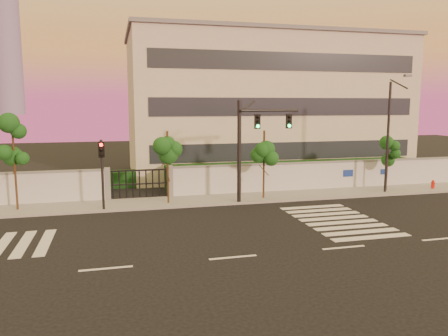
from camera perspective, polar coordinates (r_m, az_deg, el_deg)
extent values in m
plane|color=black|center=(18.13, 1.17, -11.61)|extent=(120.00, 120.00, 0.00)
cube|color=gray|center=(27.98, -4.57, -4.32)|extent=(60.00, 3.00, 0.15)
cube|color=silver|center=(34.61, 19.34, -0.77)|extent=(31.00, 0.30, 2.00)
cube|color=slate|center=(34.47, 19.42, 0.97)|extent=(31.00, 0.36, 0.12)
cube|color=slate|center=(28.88, -14.94, -2.11)|extent=(0.35, 0.35, 2.20)
cube|color=slate|center=(29.09, -7.04, -1.81)|extent=(0.35, 0.35, 2.20)
cube|color=black|center=(34.17, 9.28, -0.69)|extent=(20.00, 2.00, 1.80)
cube|color=black|center=(33.92, -11.45, -1.33)|extent=(6.00, 1.50, 1.20)
cube|color=beige|center=(40.75, 5.21, 8.01)|extent=(24.00, 12.00, 12.00)
cube|color=#262D38|center=(35.32, 8.39, 2.23)|extent=(22.00, 0.08, 1.40)
cube|color=#262D38|center=(35.13, 8.51, 7.92)|extent=(22.00, 0.08, 1.40)
cube|color=#262D38|center=(35.28, 8.63, 13.61)|extent=(22.00, 0.08, 1.40)
cube|color=slate|center=(41.18, 5.32, 16.53)|extent=(24.40, 12.40, 0.30)
cylinder|color=slate|center=(306.44, -26.63, 16.60)|extent=(16.00, 16.00, 110.00)
cube|color=silver|center=(21.90, -27.03, -8.97)|extent=(0.50, 4.00, 0.02)
cube|color=silver|center=(21.71, -24.68, -8.97)|extent=(0.50, 4.00, 0.02)
cube|color=silver|center=(21.56, -22.31, -8.94)|extent=(0.50, 4.00, 0.02)
cube|color=silver|center=(21.79, 18.68, -8.57)|extent=(4.00, 0.50, 0.02)
cube|color=silver|center=(22.52, 17.43, -7.97)|extent=(4.00, 0.50, 0.02)
cube|color=silver|center=(23.26, 16.26, -7.40)|extent=(4.00, 0.50, 0.02)
cube|color=silver|center=(24.01, 15.17, -6.87)|extent=(4.00, 0.50, 0.02)
cube|color=silver|center=(24.77, 14.14, -6.37)|extent=(4.00, 0.50, 0.02)
cube|color=silver|center=(25.54, 13.18, -5.89)|extent=(4.00, 0.50, 0.02)
cube|color=silver|center=(26.31, 12.28, -5.44)|extent=(4.00, 0.50, 0.02)
cube|color=silver|center=(27.10, 11.43, -5.02)|extent=(4.00, 0.50, 0.02)
cube|color=silver|center=(17.55, -15.17, -12.56)|extent=(2.00, 0.15, 0.01)
cube|color=silver|center=(18.12, 1.17, -11.58)|extent=(2.00, 0.15, 0.01)
cube|color=silver|center=(19.97, 15.36, -9.98)|extent=(2.00, 0.15, 0.01)
cube|color=silver|center=(22.79, 26.48, -8.28)|extent=(2.00, 0.15, 0.01)
cylinder|color=#382314|center=(27.65, -25.66, 0.33)|extent=(0.12, 0.12, 5.46)
sphere|color=#134517|center=(27.50, -25.88, 3.71)|extent=(1.11, 1.11, 1.11)
sphere|color=#134517|center=(27.69, -24.97, 2.09)|extent=(0.85, 0.85, 0.85)
sphere|color=#134517|center=(27.45, -26.48, 2.52)|extent=(0.81, 0.81, 0.81)
cylinder|color=#382314|center=(26.93, -7.35, -0.06)|extent=(0.13, 0.13, 4.58)
sphere|color=#134517|center=(26.76, -7.40, 2.86)|extent=(1.15, 1.15, 1.15)
sphere|color=#134517|center=(27.09, -6.66, 1.47)|extent=(0.88, 0.88, 0.88)
sphere|color=#134517|center=(26.62, -8.01, 1.82)|extent=(0.84, 0.84, 0.84)
cylinder|color=#382314|center=(28.27, 5.23, 0.31)|extent=(0.12, 0.12, 4.53)
sphere|color=#134517|center=(28.11, 5.26, 3.05)|extent=(1.14, 1.14, 1.14)
sphere|color=#134517|center=(28.50, 5.79, 1.75)|extent=(0.87, 0.87, 0.87)
sphere|color=#134517|center=(27.91, 4.76, 2.09)|extent=(0.83, 0.83, 0.83)
cylinder|color=#382314|center=(32.91, 20.55, 0.52)|extent=(0.12, 0.12, 4.04)
sphere|color=#134517|center=(32.77, 20.65, 2.62)|extent=(1.08, 1.08, 1.08)
sphere|color=#134517|center=(33.19, 20.89, 1.62)|extent=(0.82, 0.82, 0.82)
sphere|color=#134517|center=(32.53, 20.34, 1.88)|extent=(0.78, 0.78, 0.78)
cylinder|color=black|center=(26.89, 2.00, 1.98)|extent=(0.25, 0.25, 6.43)
cylinder|color=black|center=(27.35, 6.02, 7.49)|extent=(3.93, 0.70, 0.17)
cube|color=black|center=(27.04, 4.38, 6.07)|extent=(0.36, 0.19, 0.93)
sphere|color=#0CF259|center=(26.95, 4.45, 5.45)|extent=(0.21, 0.21, 0.21)
cube|color=black|center=(27.77, 8.46, 6.06)|extent=(0.36, 0.19, 0.93)
sphere|color=#0CF259|center=(27.68, 8.54, 5.45)|extent=(0.21, 0.21, 0.21)
cylinder|color=black|center=(26.05, -15.59, -1.02)|extent=(0.15, 0.15, 4.19)
cube|color=black|center=(25.80, -15.73, 2.34)|extent=(0.33, 0.17, 0.84)
sphere|color=red|center=(25.67, -15.76, 2.89)|extent=(0.19, 0.19, 0.19)
cylinder|color=black|center=(32.03, 20.60, 3.61)|extent=(0.17, 0.17, 7.70)
cylinder|color=black|center=(31.27, 21.86, 10.15)|extent=(0.10, 1.84, 0.75)
cube|color=#3F3F44|center=(30.60, 22.88, 11.05)|extent=(0.48, 0.24, 0.14)
cylinder|color=red|center=(35.03, 25.61, -2.25)|extent=(0.23, 0.23, 0.51)
cylinder|color=red|center=(34.98, 25.64, -1.76)|extent=(0.29, 0.29, 0.10)
sphere|color=red|center=(34.96, 25.65, -1.57)|extent=(0.18, 0.18, 0.18)
cylinder|color=red|center=(35.01, 25.62, -2.09)|extent=(0.29, 0.12, 0.10)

